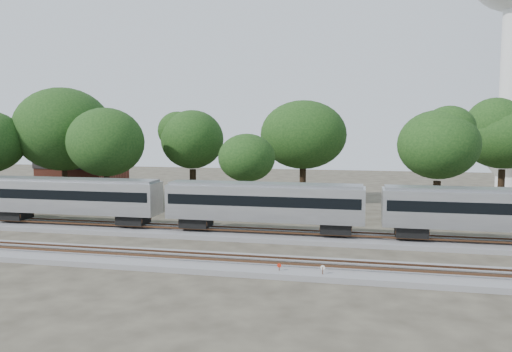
{
  "coord_description": "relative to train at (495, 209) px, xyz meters",
  "views": [
    {
      "loc": [
        12.73,
        -38.19,
        10.09
      ],
      "look_at": [
        3.54,
        5.0,
        5.74
      ],
      "focal_mm": 35.0,
      "sensor_mm": 36.0,
      "label": 1
    }
  ],
  "objects": [
    {
      "name": "ground",
      "position": [
        -23.7,
        -6.0,
        -3.3
      ],
      "size": [
        160.0,
        160.0,
        0.0
      ],
      "primitive_type": "plane",
      "color": "#383328",
      "rests_on": "ground"
    },
    {
      "name": "tree_3",
      "position": [
        -32.58,
        17.61,
        5.15
      ],
      "size": [
        8.6,
        8.6,
        12.13
      ],
      "color": "black",
      "rests_on": "ground"
    },
    {
      "name": "tree_7",
      "position": [
        6.06,
        22.35,
        5.68
      ],
      "size": [
        9.14,
        9.14,
        12.89
      ],
      "color": "black",
      "rests_on": "ground"
    },
    {
      "name": "switch_stand_white",
      "position": [
        -13.34,
        -11.87,
        -2.65
      ],
      "size": [
        0.32,
        0.06,
        1.01
      ],
      "rotation": [
        0.0,
        0.0,
        -0.08
      ],
      "color": "#512D19",
      "rests_on": "ground"
    },
    {
      "name": "track_near",
      "position": [
        -23.7,
        -10.0,
        -3.09
      ],
      "size": [
        160.0,
        5.0,
        0.73
      ],
      "color": "slate",
      "rests_on": "ground"
    },
    {
      "name": "switch_lever",
      "position": [
        -16.29,
        -11.96,
        -3.15
      ],
      "size": [
        0.58,
        0.47,
        0.3
      ],
      "primitive_type": "cube",
      "rotation": [
        0.0,
        0.0,
        0.39
      ],
      "color": "#512D19",
      "rests_on": "ground"
    },
    {
      "name": "tree_4",
      "position": [
        -23.74,
        10.78,
        3.28
      ],
      "size": [
        6.71,
        6.71,
        9.46
      ],
      "color": "black",
      "rests_on": "ground"
    },
    {
      "name": "switch_stand_red",
      "position": [
        -16.28,
        -11.65,
        -2.73
      ],
      "size": [
        0.29,
        0.05,
        0.9
      ],
      "rotation": [
        0.0,
        0.0,
        -0.09
      ],
      "color": "#512D19",
      "rests_on": "ground"
    },
    {
      "name": "brick_building",
      "position": [
        -50.42,
        20.73,
        -0.66
      ],
      "size": [
        11.56,
        8.67,
        5.24
      ],
      "rotation": [
        0.0,
        0.0,
        -0.09
      ],
      "color": "brown",
      "rests_on": "ground"
    },
    {
      "name": "tree_1",
      "position": [
        -48.36,
        13.11,
        6.47
      ],
      "size": [
        9.94,
        9.94,
        14.02
      ],
      "color": "black",
      "rests_on": "ground"
    },
    {
      "name": "tree_6",
      "position": [
        -3.19,
        10.54,
        4.93
      ],
      "size": [
        8.39,
        8.39,
        11.82
      ],
      "color": "black",
      "rests_on": "ground"
    },
    {
      "name": "tree_2",
      "position": [
        -40.16,
        8.92,
        5.01
      ],
      "size": [
        8.46,
        8.46,
        11.93
      ],
      "color": "black",
      "rests_on": "ground"
    },
    {
      "name": "train",
      "position": [
        0.0,
        0.0,
        0.0
      ],
      "size": [
        132.74,
        3.24,
        4.77
      ],
      "color": "silver",
      "rests_on": "ground"
    },
    {
      "name": "track_far",
      "position": [
        -23.7,
        -0.0,
        -3.09
      ],
      "size": [
        160.0,
        5.0,
        0.73
      ],
      "color": "slate",
      "rests_on": "ground"
    },
    {
      "name": "tree_5",
      "position": [
        -18.48,
        20.55,
        5.76
      ],
      "size": [
        9.22,
        9.22,
        13.0
      ],
      "color": "black",
      "rests_on": "ground"
    }
  ]
}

